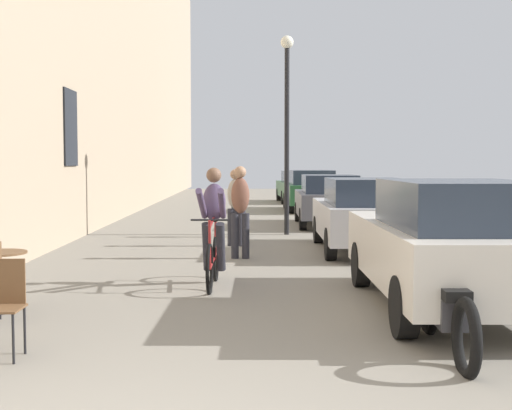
% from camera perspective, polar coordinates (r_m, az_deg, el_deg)
% --- Properties ---
extents(cafe_chair_near_toward_street, '(0.38, 0.38, 0.89)m').
position_cam_1_polar(cafe_chair_near_toward_street, '(6.70, -20.35, -7.51)').
color(cafe_chair_near_toward_street, black).
rests_on(cafe_chair_near_toward_street, ground_plane).
extents(cafe_table_mid, '(0.64, 0.64, 0.72)m').
position_cam_1_polar(cafe_table_mid, '(8.72, -20.61, -4.97)').
color(cafe_table_mid, black).
rests_on(cafe_table_mid, ground_plane).
extents(cyclist_on_bicycle, '(0.52, 1.76, 1.74)m').
position_cam_1_polar(cyclist_on_bicycle, '(9.93, -3.58, -2.07)').
color(cyclist_on_bicycle, black).
rests_on(cyclist_on_bicycle, ground_plane).
extents(pedestrian_near, '(0.35, 0.25, 1.72)m').
position_cam_1_polar(pedestrian_near, '(12.66, -1.32, -0.13)').
color(pedestrian_near, '#26262D').
rests_on(pedestrian_near, ground_plane).
extents(pedestrian_mid, '(0.36, 0.27, 1.65)m').
position_cam_1_polar(pedestrian_mid, '(14.58, -1.74, 0.18)').
color(pedestrian_mid, '#26262D').
rests_on(pedestrian_mid, ground_plane).
extents(pedestrian_far, '(0.35, 0.26, 1.59)m').
position_cam_1_polar(pedestrian_far, '(16.38, -1.48, 0.42)').
color(pedestrian_far, '#26262D').
rests_on(pedestrian_far, ground_plane).
extents(street_lamp, '(0.32, 0.32, 4.90)m').
position_cam_1_polar(street_lamp, '(17.00, 2.60, 8.00)').
color(street_lamp, black).
rests_on(street_lamp, ground_plane).
extents(parked_car_nearest, '(1.96, 4.47, 1.57)m').
position_cam_1_polar(parked_car_nearest, '(8.53, 15.93, -3.06)').
color(parked_car_nearest, beige).
rests_on(parked_car_nearest, ground_plane).
extents(parked_car_second, '(1.86, 4.20, 1.48)m').
position_cam_1_polar(parked_car_second, '(13.84, 8.97, -0.71)').
color(parked_car_second, '#B7B7BC').
rests_on(parked_car_second, ground_plane).
extents(parked_car_third, '(1.85, 4.14, 1.45)m').
position_cam_1_polar(parked_car_third, '(19.39, 6.02, 0.47)').
color(parked_car_third, '#595960').
rests_on(parked_car_third, ground_plane).
extents(parked_car_fourth, '(1.83, 4.29, 1.52)m').
position_cam_1_polar(parked_car_fourth, '(25.48, 4.54, 1.27)').
color(parked_car_fourth, '#23512D').
rests_on(parked_car_fourth, ground_plane).
extents(parked_car_fifth, '(1.79, 4.07, 1.44)m').
position_cam_1_polar(parked_car_fifth, '(31.04, 3.51, 1.59)').
color(parked_car_fifth, '#23512D').
rests_on(parked_car_fifth, ground_plane).
extents(parked_motorcycle, '(0.62, 2.15, 0.92)m').
position_cam_1_polar(parked_motorcycle, '(6.75, 15.57, -8.31)').
color(parked_motorcycle, black).
rests_on(parked_motorcycle, ground_plane).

